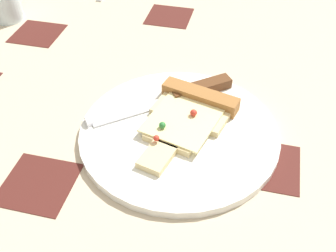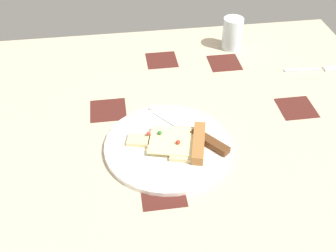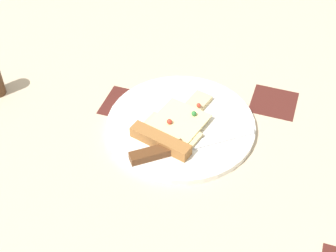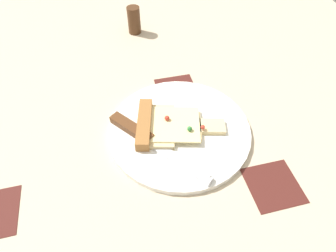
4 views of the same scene
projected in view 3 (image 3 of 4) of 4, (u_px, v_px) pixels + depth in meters
ground_plane at (148, 120)px, 98.42cm from camera, size 127.28×127.28×3.00cm
plate at (181, 125)px, 94.31cm from camera, size 28.66×28.66×1.21cm
pizza_slice at (173, 128)px, 91.78cm from camera, size 18.80×13.34×2.31cm
knife at (181, 147)px, 88.56cm from camera, size 16.56×20.11×2.45cm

